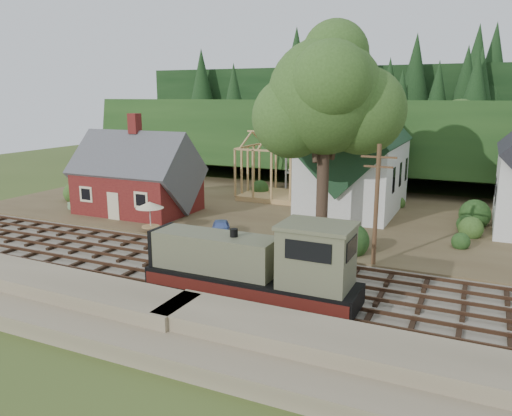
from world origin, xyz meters
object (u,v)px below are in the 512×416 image
at_px(locomotive, 258,267).
at_px(patio_set, 150,206).
at_px(car_green, 85,206).
at_px(car_blue, 221,228).

xyz_separation_m(locomotive, patio_set, (-13.21, 8.50, 0.33)).
height_order(locomotive, patio_set, locomotive).
distance_m(locomotive, car_green, 25.49).
xyz_separation_m(car_blue, patio_set, (-5.51, -1.52, 1.51)).
xyz_separation_m(car_blue, car_green, (-15.05, 1.44, 0.01)).
bearing_deg(car_blue, locomotive, -81.08).
distance_m(locomotive, patio_set, 15.71).
height_order(car_blue, car_green, car_green).
relative_size(car_blue, car_green, 0.95).
relative_size(car_blue, patio_set, 1.39).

